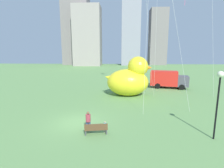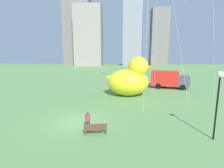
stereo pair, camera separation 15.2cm
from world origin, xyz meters
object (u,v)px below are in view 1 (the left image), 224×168
object	(u,v)px
person_adult	(88,120)
giant_inflatable_duck	(129,79)
lamppost	(219,90)
person_child	(105,126)
park_bench	(96,129)
box_truck	(168,79)

from	to	relation	value
person_adult	giant_inflatable_duck	bearing A→B (deg)	71.98
lamppost	person_child	bearing A→B (deg)	175.32
park_bench	person_adult	xyz separation A→B (m)	(-0.71, 0.66, 0.39)
park_bench	box_truck	xyz separation A→B (m)	(9.81, 17.72, 0.97)
person_child	giant_inflatable_duck	world-z (taller)	giant_inflatable_duck
lamppost	box_truck	world-z (taller)	lamppost
person_child	person_adult	bearing A→B (deg)	169.05
person_child	box_truck	world-z (taller)	box_truck
park_bench	person_child	bearing A→B (deg)	32.30
park_bench	giant_inflatable_duck	size ratio (longest dim) A/B	0.27
box_truck	person_adult	bearing A→B (deg)	-121.67
park_bench	person_child	size ratio (longest dim) A/B	1.98
giant_inflatable_duck	lamppost	world-z (taller)	giant_inflatable_duck
park_bench	person_adult	size ratio (longest dim) A/B	1.13
giant_inflatable_duck	lamppost	size ratio (longest dim) A/B	1.35
lamppost	box_truck	distance (m)	18.14
giant_inflatable_duck	lamppost	bearing A→B (deg)	-66.15
lamppost	park_bench	bearing A→B (deg)	178.36
park_bench	lamppost	xyz separation A→B (m)	(8.54, -0.24, 3.16)
person_adult	lamppost	world-z (taller)	lamppost
person_adult	giant_inflatable_duck	world-z (taller)	giant_inflatable_duck
person_child	box_truck	bearing A→B (deg)	62.08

